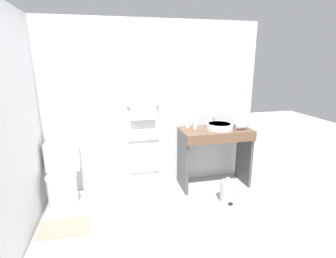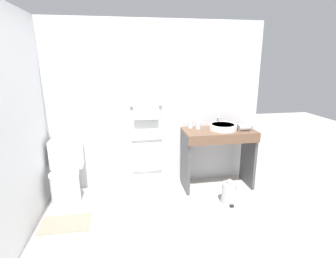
{
  "view_description": "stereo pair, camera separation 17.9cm",
  "coord_description": "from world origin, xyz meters",
  "px_view_note": "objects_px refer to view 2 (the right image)",
  "views": [
    {
      "loc": [
        -0.59,
        -2.23,
        1.84
      ],
      "look_at": [
        0.08,
        0.65,
        1.05
      ],
      "focal_mm": 28.0,
      "sensor_mm": 36.0,
      "label": 1
    },
    {
      "loc": [
        -0.42,
        -2.27,
        1.84
      ],
      "look_at": [
        0.08,
        0.65,
        1.05
      ],
      "focal_mm": 28.0,
      "sensor_mm": 36.0,
      "label": 2
    }
  ],
  "objects_px": {
    "sink_basin": "(223,127)",
    "hair_dryer": "(245,127)",
    "cup_near_edge": "(198,125)",
    "cup_near_wall": "(191,125)",
    "toilet": "(66,176)",
    "towel_radiator": "(146,124)",
    "trash_bin": "(229,192)"
  },
  "relations": [
    {
      "from": "toilet",
      "to": "cup_near_wall",
      "type": "height_order",
      "value": "cup_near_wall"
    },
    {
      "from": "cup_near_edge",
      "to": "towel_radiator",
      "type": "bearing_deg",
      "value": 169.5
    },
    {
      "from": "sink_basin",
      "to": "cup_near_wall",
      "type": "distance_m",
      "value": 0.46
    },
    {
      "from": "toilet",
      "to": "cup_near_wall",
      "type": "distance_m",
      "value": 1.84
    },
    {
      "from": "towel_radiator",
      "to": "hair_dryer",
      "type": "xyz_separation_m",
      "value": [
        1.35,
        -0.31,
        -0.02
      ]
    },
    {
      "from": "toilet",
      "to": "cup_near_edge",
      "type": "relative_size",
      "value": 7.59
    },
    {
      "from": "toilet",
      "to": "trash_bin",
      "type": "xyz_separation_m",
      "value": [
        2.11,
        -0.44,
        -0.2
      ]
    },
    {
      "from": "cup_near_edge",
      "to": "cup_near_wall",
      "type": "bearing_deg",
      "value": 144.47
    },
    {
      "from": "sink_basin",
      "to": "cup_near_edge",
      "type": "xyz_separation_m",
      "value": [
        -0.33,
        0.1,
        0.01
      ]
    },
    {
      "from": "cup_near_edge",
      "to": "hair_dryer",
      "type": "xyz_separation_m",
      "value": [
        0.63,
        -0.18,
        -0.01
      ]
    },
    {
      "from": "cup_near_wall",
      "to": "trash_bin",
      "type": "relative_size",
      "value": 0.3
    },
    {
      "from": "hair_dryer",
      "to": "cup_near_wall",
      "type": "bearing_deg",
      "value": 161.26
    },
    {
      "from": "cup_near_wall",
      "to": "cup_near_edge",
      "type": "bearing_deg",
      "value": -35.53
    },
    {
      "from": "toilet",
      "to": "cup_near_edge",
      "type": "bearing_deg",
      "value": 4.28
    },
    {
      "from": "towel_radiator",
      "to": "trash_bin",
      "type": "relative_size",
      "value": 3.76
    },
    {
      "from": "cup_near_wall",
      "to": "trash_bin",
      "type": "height_order",
      "value": "cup_near_wall"
    },
    {
      "from": "cup_near_wall",
      "to": "sink_basin",
      "type": "bearing_deg",
      "value": -21.0
    },
    {
      "from": "cup_near_wall",
      "to": "cup_near_edge",
      "type": "xyz_separation_m",
      "value": [
        0.09,
        -0.07,
        0.0
      ]
    },
    {
      "from": "cup_near_wall",
      "to": "trash_bin",
      "type": "bearing_deg",
      "value": -60.22
    },
    {
      "from": "cup_near_wall",
      "to": "towel_radiator",
      "type": "bearing_deg",
      "value": 173.91
    },
    {
      "from": "cup_near_edge",
      "to": "hair_dryer",
      "type": "height_order",
      "value": "cup_near_edge"
    },
    {
      "from": "cup_near_wall",
      "to": "trash_bin",
      "type": "xyz_separation_m",
      "value": [
        0.37,
        -0.65,
        -0.77
      ]
    },
    {
      "from": "sink_basin",
      "to": "hair_dryer",
      "type": "height_order",
      "value": "hair_dryer"
    },
    {
      "from": "hair_dryer",
      "to": "trash_bin",
      "type": "distance_m",
      "value": 0.93
    },
    {
      "from": "toilet",
      "to": "towel_radiator",
      "type": "bearing_deg",
      "value": 13.82
    },
    {
      "from": "sink_basin",
      "to": "cup_near_wall",
      "type": "bearing_deg",
      "value": 159.0
    },
    {
      "from": "toilet",
      "to": "towel_radiator",
      "type": "distance_m",
      "value": 1.28
    },
    {
      "from": "sink_basin",
      "to": "hair_dryer",
      "type": "bearing_deg",
      "value": -15.28
    },
    {
      "from": "hair_dryer",
      "to": "toilet",
      "type": "bearing_deg",
      "value": 179.07
    },
    {
      "from": "hair_dryer",
      "to": "trash_bin",
      "type": "bearing_deg",
      "value": -130.98
    },
    {
      "from": "sink_basin",
      "to": "hair_dryer",
      "type": "distance_m",
      "value": 0.3
    },
    {
      "from": "sink_basin",
      "to": "trash_bin",
      "type": "height_order",
      "value": "sink_basin"
    }
  ]
}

